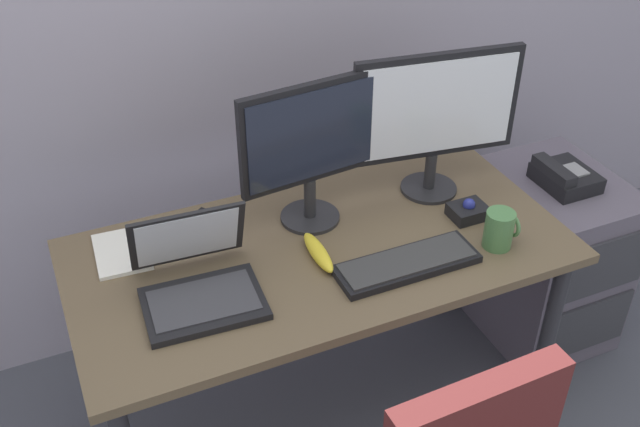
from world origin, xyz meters
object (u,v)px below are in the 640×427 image
keyboard (407,263)px  cell_phone (214,220)px  monitor_main (436,114)px  laptop (198,279)px  trackball_mouse (468,211)px  file_cabinet (545,256)px  desk_phone (564,177)px  banana (318,252)px  monitor_side (310,144)px  coffee_mug (500,229)px  paper_notepad (122,252)px

keyboard → cell_phone: 0.60m
monitor_main → laptop: monitor_main is taller
keyboard → laptop: size_ratio=1.25×
keyboard → trackball_mouse: 0.32m
file_cabinet → desk_phone: desk_phone is taller
keyboard → banana: size_ratio=2.16×
banana → desk_phone: bearing=6.6°
laptop → cell_phone: laptop is taller
monitor_side → laptop: bearing=-154.3°
monitor_main → coffee_mug: size_ratio=4.53×
monitor_side → banana: monitor_side is taller
trackball_mouse → cell_phone: 0.77m
monitor_main → laptop: bearing=-167.1°
file_cabinet → laptop: bearing=-174.0°
banana → laptop: bearing=-178.2°
laptop → banana: bearing=1.8°
keyboard → cell_phone: keyboard is taller
file_cabinet → banana: 1.07m
monitor_main → cell_phone: monitor_main is taller
paper_notepad → banana: (0.50, -0.24, 0.01)m
keyboard → banana: (-0.21, 0.14, 0.01)m
monitor_side → laptop: (-0.41, -0.19, -0.21)m
file_cabinet → monitor_side: size_ratio=1.46×
file_cabinet → keyboard: size_ratio=1.59×
trackball_mouse → coffee_mug: (0.00, -0.16, 0.03)m
trackball_mouse → banana: 0.50m
monitor_main → banana: size_ratio=2.75×
desk_phone → banana: banana is taller
desk_phone → keyboard: (-0.75, -0.25, 0.05)m
monitor_main → paper_notepad: 1.01m
monitor_side → banana: bearing=-106.5°
file_cabinet → laptop: (-1.32, -0.14, 0.45)m
file_cabinet → monitor_side: monitor_side is taller
file_cabinet → laptop: laptop is taller
cell_phone → file_cabinet: bearing=-44.5°
banana → paper_notepad: bearing=154.2°
cell_phone → laptop: bearing=-150.8°
monitor_side → cell_phone: size_ratio=3.15×
laptop → banana: laptop is taller
monitor_side → paper_notepad: size_ratio=2.15×
desk_phone → cell_phone: size_ratio=1.41×
file_cabinet → desk_phone: bearing=-116.8°
paper_notepad → monitor_main: bearing=-4.0°
desk_phone → monitor_side: monitor_side is taller
desk_phone → banana: 0.97m
keyboard → trackball_mouse: trackball_mouse is taller
monitor_side → laptop: monitor_side is taller
laptop → coffee_mug: laptop is taller
keyboard → coffee_mug: size_ratio=3.56×
monitor_side → coffee_mug: monitor_side is taller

